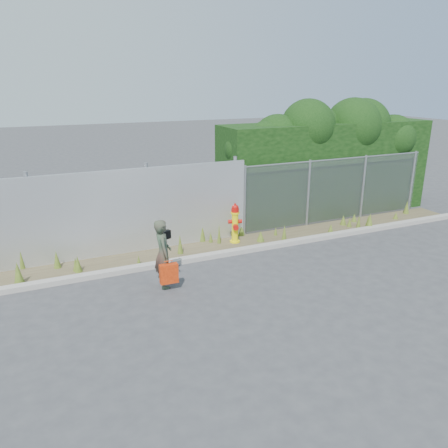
% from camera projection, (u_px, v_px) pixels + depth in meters
% --- Properties ---
extents(ground, '(80.00, 80.00, 0.00)m').
position_uv_depth(ground, '(262.00, 283.00, 9.68)').
color(ground, '#3A3A3C').
rests_on(ground, ground).
extents(curb, '(16.00, 0.22, 0.12)m').
position_uv_depth(curb, '(228.00, 253.00, 11.22)').
color(curb, gray).
rests_on(curb, ground).
extents(weed_strip, '(16.00, 1.35, 0.55)m').
position_uv_depth(weed_strip, '(220.00, 242.00, 11.78)').
color(weed_strip, '#4E432D').
rests_on(weed_strip, ground).
extents(corrugated_fence, '(8.50, 0.21, 2.30)m').
position_uv_depth(corrugated_fence, '(88.00, 217.00, 10.69)').
color(corrugated_fence, '#B4B7BC').
rests_on(corrugated_fence, ground).
extents(chainlink_fence, '(6.50, 0.07, 2.05)m').
position_uv_depth(chainlink_fence, '(336.00, 190.00, 13.60)').
color(chainlink_fence, gray).
rests_on(chainlink_fence, ground).
extents(hedge, '(7.36, 2.00, 3.77)m').
position_uv_depth(hedge, '(328.00, 152.00, 14.28)').
color(hedge, black).
rests_on(hedge, ground).
extents(fire_hydrant, '(0.38, 0.34, 1.13)m').
position_uv_depth(fire_hydrant, '(235.00, 224.00, 11.91)').
color(fire_hydrant, yellow).
rests_on(fire_hydrant, ground).
extents(woman, '(0.43, 0.59, 1.52)m').
position_uv_depth(woman, '(163.00, 254.00, 9.31)').
color(woman, '#106745').
rests_on(woman, ground).
extents(red_tote_bag, '(0.39, 0.14, 0.51)m').
position_uv_depth(red_tote_bag, '(169.00, 273.00, 9.19)').
color(red_tote_bag, '#9D2108').
extents(black_shoulder_bag, '(0.25, 0.10, 0.19)m').
position_uv_depth(black_shoulder_bag, '(165.00, 235.00, 9.45)').
color(black_shoulder_bag, black).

